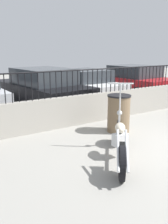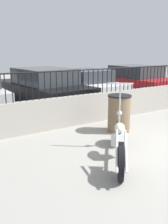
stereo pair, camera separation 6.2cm
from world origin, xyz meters
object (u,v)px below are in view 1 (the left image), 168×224
(car_white, at_px, (83,85))
(car_red, at_px, (132,81))
(trash_bin, at_px, (119,113))
(car_black, at_px, (42,89))
(motorcycle_orange, at_px, (120,142))

(car_white, height_order, car_red, car_red)
(trash_bin, relative_size, car_black, 0.22)
(motorcycle_orange, height_order, car_white, motorcycle_orange)
(motorcycle_orange, relative_size, car_black, 0.40)
(car_white, bearing_deg, motorcycle_orange, 154.20)
(motorcycle_orange, distance_m, trash_bin, 1.80)
(trash_bin, bearing_deg, car_white, 69.36)
(trash_bin, relative_size, car_red, 0.24)
(trash_bin, distance_m, car_black, 3.52)
(car_red, bearing_deg, car_black, 87.75)
(car_white, bearing_deg, car_black, 103.67)
(trash_bin, distance_m, car_white, 4.22)
(motorcycle_orange, relative_size, trash_bin, 1.86)
(trash_bin, bearing_deg, car_red, 42.66)
(car_black, bearing_deg, car_white, -83.23)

